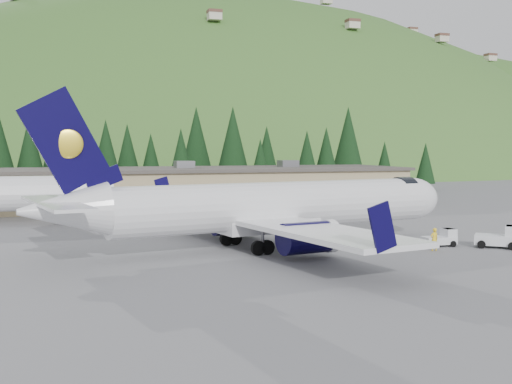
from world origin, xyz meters
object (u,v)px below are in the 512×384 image
object	(u,v)px
airliner	(267,208)
baggage_tug_a	(442,238)
baggage_tug_b	(502,238)
ramp_worker	(434,239)
terminal_building	(147,187)

from	to	relation	value
airliner	baggage_tug_a	distance (m)	14.30
baggage_tug_a	baggage_tug_b	bearing A→B (deg)	-28.40
airliner	ramp_worker	xyz separation A→B (m)	(11.79, -5.13, -2.31)
baggage_tug_a	ramp_worker	size ratio (longest dim) A/B	1.51
airliner	baggage_tug_b	xyz separation A→B (m)	(17.65, -5.57, -2.38)
baggage_tug_a	baggage_tug_b	xyz separation A→B (m)	(3.98, -2.26, 0.18)
airliner	ramp_worker	world-z (taller)	airliner
ramp_worker	terminal_building	bearing A→B (deg)	-71.66
airliner	baggage_tug_b	distance (m)	18.66
baggage_tug_b	terminal_building	world-z (taller)	terminal_building
baggage_tug_b	ramp_worker	world-z (taller)	baggage_tug_b
airliner	ramp_worker	size ratio (longest dim) A/B	20.42
terminal_building	baggage_tug_b	bearing A→B (deg)	-63.70
terminal_building	ramp_worker	size ratio (longest dim) A/B	40.29
baggage_tug_a	terminal_building	size ratio (longest dim) A/B	0.04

